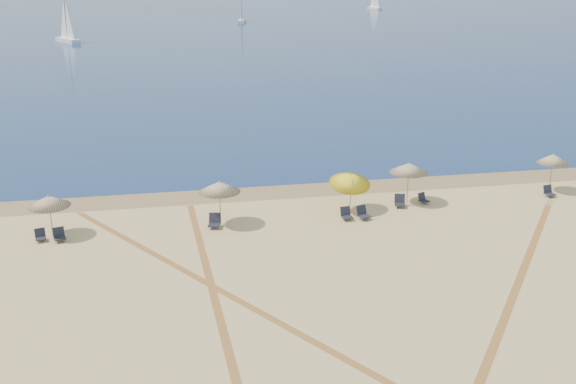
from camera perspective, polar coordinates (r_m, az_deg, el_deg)
name	(u,v)px	position (r m, az deg, el deg)	size (l,w,h in m)	color
wet_sand	(276,191)	(41.22, -1.03, 0.09)	(500.00, 500.00, 0.00)	olive
umbrella_1	(49,201)	(36.05, -19.40, -0.72)	(2.09, 2.09, 2.22)	gray
umbrella_2	(219,187)	(35.60, -5.76, 0.43)	(2.18, 2.18, 2.44)	gray
umbrella_3	(350,179)	(37.55, 5.23, 1.07)	(2.28, 2.34, 2.44)	gray
umbrella_4	(409,168)	(39.24, 10.09, 2.01)	(2.20, 2.20, 2.43)	gray
umbrella_5	(553,159)	(43.54, 21.32, 2.62)	(1.85, 1.85, 2.39)	gray
chair_2	(40,236)	(36.18, -20.04, -3.46)	(0.63, 0.69, 0.61)	black
chair_3	(59,235)	(35.86, -18.62, -3.45)	(0.70, 0.77, 0.66)	black
chair_4	(215,221)	(35.84, -6.18, -2.47)	(0.75, 0.83, 0.74)	black
chair_5	(346,214)	(36.84, 4.90, -1.86)	(0.63, 0.71, 0.67)	black
chair_6	(363,213)	(37.01, 6.29, -1.78)	(0.78, 0.84, 0.71)	black
chair_7	(400,201)	(39.06, 9.35, -0.79)	(0.75, 0.82, 0.71)	black
chair_8	(423,199)	(39.87, 11.25, -0.56)	(0.69, 0.73, 0.60)	black
chair_9	(549,192)	(43.07, 21.01, 0.03)	(0.62, 0.70, 0.66)	black
sailboat_0	(242,11)	(150.80, -3.91, 14.90)	(2.40, 5.48, 7.92)	white
sailboat_1	(66,25)	(120.37, -18.08, 13.14)	(4.54, 6.06, 9.15)	white
sailboat_2	(375,1)	(190.49, 7.28, 15.62)	(2.88, 5.04, 7.31)	white
tire_tracks	(321,309)	(27.83, 2.80, -9.80)	(50.40, 42.84, 0.00)	tan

